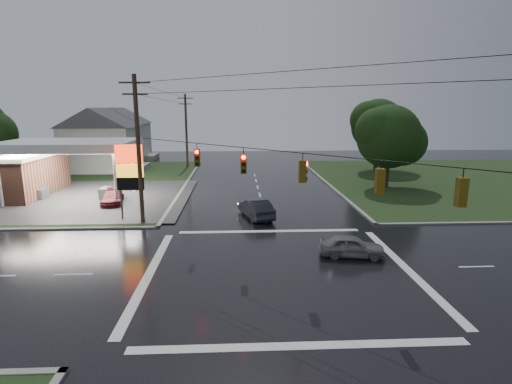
{
  "coord_description": "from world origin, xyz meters",
  "views": [
    {
      "loc": [
        -2.26,
        -20.22,
        8.71
      ],
      "look_at": [
        -0.99,
        6.45,
        3.0
      ],
      "focal_mm": 28.0,
      "sensor_mm": 36.0,
      "label": 1
    }
  ],
  "objects_px": {
    "car_crossing": "(352,246)",
    "car_pump": "(112,197)",
    "utility_pole_nw": "(138,148)",
    "house_far": "(119,133)",
    "pylon_sign": "(130,169)",
    "house_near": "(101,139)",
    "tree_ne_far": "(379,126)",
    "tree_ne_near": "(390,137)",
    "utility_pole_n": "(186,130)",
    "car_north": "(256,208)"
  },
  "relations": [
    {
      "from": "car_crossing",
      "to": "car_pump",
      "type": "bearing_deg",
      "value": 61.98
    },
    {
      "from": "utility_pole_nw",
      "to": "house_far",
      "type": "distance_m",
      "value": 40.48
    },
    {
      "from": "pylon_sign",
      "to": "car_pump",
      "type": "relative_size",
      "value": 1.39
    },
    {
      "from": "house_near",
      "to": "tree_ne_far",
      "type": "xyz_separation_m",
      "value": [
        38.1,
        -2.01,
        1.77
      ]
    },
    {
      "from": "house_far",
      "to": "pylon_sign",
      "type": "bearing_deg",
      "value": -73.02
    },
    {
      "from": "house_near",
      "to": "car_pump",
      "type": "height_order",
      "value": "house_near"
    },
    {
      "from": "utility_pole_nw",
      "to": "car_crossing",
      "type": "relative_size",
      "value": 2.9
    },
    {
      "from": "pylon_sign",
      "to": "house_far",
      "type": "height_order",
      "value": "house_far"
    },
    {
      "from": "pylon_sign",
      "to": "car_pump",
      "type": "bearing_deg",
      "value": 120.71
    },
    {
      "from": "utility_pole_nw",
      "to": "tree_ne_far",
      "type": "relative_size",
      "value": 1.12
    },
    {
      "from": "house_far",
      "to": "tree_ne_near",
      "type": "relative_size",
      "value": 1.23
    },
    {
      "from": "car_crossing",
      "to": "house_near",
      "type": "bearing_deg",
      "value": 46.24
    },
    {
      "from": "utility_pole_n",
      "to": "house_near",
      "type": "xyz_separation_m",
      "value": [
        -11.45,
        -2.0,
        -1.06
      ]
    },
    {
      "from": "pylon_sign",
      "to": "utility_pole_n",
      "type": "bearing_deg",
      "value": 87.92
    },
    {
      "from": "utility_pole_nw",
      "to": "house_near",
      "type": "xyz_separation_m",
      "value": [
        -11.45,
        26.5,
        -1.32
      ]
    },
    {
      "from": "tree_ne_near",
      "to": "utility_pole_nw",
      "type": "bearing_deg",
      "value": -152.14
    },
    {
      "from": "pylon_sign",
      "to": "utility_pole_n",
      "type": "distance_m",
      "value": 27.56
    },
    {
      "from": "pylon_sign",
      "to": "utility_pole_n",
      "type": "relative_size",
      "value": 0.57
    },
    {
      "from": "pylon_sign",
      "to": "tree_ne_far",
      "type": "xyz_separation_m",
      "value": [
        27.65,
        23.49,
        2.17
      ]
    },
    {
      "from": "car_north",
      "to": "car_crossing",
      "type": "relative_size",
      "value": 1.23
    },
    {
      "from": "car_crossing",
      "to": "pylon_sign",
      "type": "bearing_deg",
      "value": 69.6
    },
    {
      "from": "tree_ne_near",
      "to": "utility_pole_n",
      "type": "bearing_deg",
      "value": 145.9
    },
    {
      "from": "pylon_sign",
      "to": "house_near",
      "type": "height_order",
      "value": "house_near"
    },
    {
      "from": "utility_pole_n",
      "to": "tree_ne_near",
      "type": "height_order",
      "value": "utility_pole_n"
    },
    {
      "from": "house_far",
      "to": "tree_ne_near",
      "type": "distance_m",
      "value": 44.5
    },
    {
      "from": "pylon_sign",
      "to": "utility_pole_nw",
      "type": "bearing_deg",
      "value": -45.0
    },
    {
      "from": "house_far",
      "to": "tree_ne_far",
      "type": "xyz_separation_m",
      "value": [
        39.1,
        -14.01,
        1.77
      ]
    },
    {
      "from": "utility_pole_n",
      "to": "car_north",
      "type": "relative_size",
      "value": 2.25
    },
    {
      "from": "utility_pole_nw",
      "to": "car_north",
      "type": "bearing_deg",
      "value": 7.49
    },
    {
      "from": "house_near",
      "to": "tree_ne_far",
      "type": "height_order",
      "value": "tree_ne_far"
    },
    {
      "from": "house_near",
      "to": "car_north",
      "type": "xyz_separation_m",
      "value": [
        20.15,
        -25.36,
        -3.64
      ]
    },
    {
      "from": "house_near",
      "to": "car_crossing",
      "type": "xyz_separation_m",
      "value": [
        25.42,
        -34.13,
        -3.76
      ]
    },
    {
      "from": "tree_ne_far",
      "to": "car_pump",
      "type": "bearing_deg",
      "value": -149.47
    },
    {
      "from": "pylon_sign",
      "to": "tree_ne_far",
      "type": "height_order",
      "value": "tree_ne_far"
    },
    {
      "from": "utility_pole_n",
      "to": "house_far",
      "type": "relative_size",
      "value": 0.95
    },
    {
      "from": "car_north",
      "to": "house_far",
      "type": "bearing_deg",
      "value": -77.58
    },
    {
      "from": "house_near",
      "to": "house_far",
      "type": "height_order",
      "value": "same"
    },
    {
      "from": "tree_ne_near",
      "to": "car_north",
      "type": "distance_m",
      "value": 19.37
    },
    {
      "from": "utility_pole_n",
      "to": "tree_ne_far",
      "type": "bearing_deg",
      "value": -8.55
    },
    {
      "from": "house_far",
      "to": "car_crossing",
      "type": "bearing_deg",
      "value": -60.2
    },
    {
      "from": "house_far",
      "to": "tree_ne_near",
      "type": "bearing_deg",
      "value": -35.77
    },
    {
      "from": "tree_ne_near",
      "to": "car_crossing",
      "type": "xyz_separation_m",
      "value": [
        -9.68,
        -20.12,
        -4.91
      ]
    },
    {
      "from": "pylon_sign",
      "to": "house_far",
      "type": "bearing_deg",
      "value": 106.98
    },
    {
      "from": "pylon_sign",
      "to": "tree_ne_far",
      "type": "relative_size",
      "value": 0.61
    },
    {
      "from": "utility_pole_nw",
      "to": "car_crossing",
      "type": "xyz_separation_m",
      "value": [
        13.97,
        -7.63,
        -5.07
      ]
    },
    {
      "from": "utility_pole_n",
      "to": "pylon_sign",
      "type": "bearing_deg",
      "value": -92.08
    },
    {
      "from": "house_near",
      "to": "car_pump",
      "type": "relative_size",
      "value": 2.56
    },
    {
      "from": "utility_pole_n",
      "to": "car_pump",
      "type": "distance_m",
      "value": 23.08
    },
    {
      "from": "tree_ne_near",
      "to": "car_pump",
      "type": "xyz_separation_m",
      "value": [
        -27.8,
        -6.17,
        -4.93
      ]
    },
    {
      "from": "house_near",
      "to": "car_crossing",
      "type": "distance_m",
      "value": 42.72
    }
  ]
}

